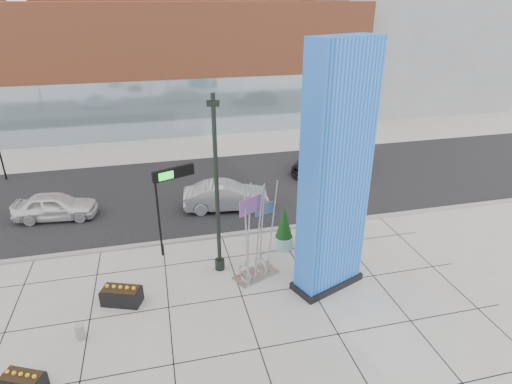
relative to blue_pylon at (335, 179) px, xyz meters
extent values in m
plane|color=#9E9991|center=(-4.75, 1.03, -4.91)|extent=(160.00, 160.00, 0.00)
cube|color=black|center=(-4.75, 11.03, -4.90)|extent=(80.00, 12.00, 0.02)
cube|color=gray|center=(-4.75, 5.03, -4.85)|extent=(80.00, 0.30, 0.12)
cube|color=#A04F2E|center=(-3.75, 28.03, 0.59)|extent=(34.00, 10.00, 11.00)
cube|color=#8CA5B2|center=(-3.75, 23.23, -2.41)|extent=(34.00, 0.60, 5.00)
cube|color=slate|center=(21.25, 33.03, 4.09)|extent=(20.00, 18.00, 18.00)
cube|color=blue|center=(0.00, 0.00, 0.17)|extent=(3.04, 2.09, 10.17)
cube|color=black|center=(0.00, 0.00, -4.77)|extent=(3.34, 2.38, 0.28)
cylinder|color=black|center=(-4.31, 2.20, -0.90)|extent=(0.18, 0.18, 8.02)
cylinder|color=black|center=(-4.31, 2.20, -4.66)|extent=(0.44, 0.44, 0.50)
cube|color=black|center=(-4.31, 2.20, 2.70)|extent=(0.54, 0.33, 0.22)
cube|color=#B1B4B6|center=(-2.85, 1.31, -4.89)|extent=(2.19, 1.70, 0.05)
cylinder|color=#B1B4B6|center=(-3.47, 1.13, -2.68)|extent=(0.08, 0.08, 4.46)
cylinder|color=#B1B4B6|center=(-3.12, 1.44, -2.68)|extent=(0.08, 0.08, 4.46)
cylinder|color=#B1B4B6|center=(-2.76, 1.22, -2.68)|extent=(0.08, 0.08, 4.46)
cylinder|color=#B1B4B6|center=(-2.36, 1.49, -2.68)|extent=(0.08, 0.08, 4.46)
cylinder|color=#B1B4B6|center=(-2.14, 1.09, -2.68)|extent=(0.08, 0.08, 4.46)
torus|color=#B1B4B6|center=(-3.52, 1.22, -4.48)|extent=(0.39, 0.77, 0.81)
torus|color=#B1B4B6|center=(-3.07, 1.40, -4.48)|extent=(0.39, 0.77, 0.81)
torus|color=#B1B4B6|center=(-2.63, 1.22, -4.48)|extent=(0.39, 0.77, 0.81)
torus|color=#B1B4B6|center=(-2.18, 1.40, -4.48)|extent=(0.39, 0.77, 0.81)
cube|color=red|center=(-3.12, 1.31, -1.34)|extent=(1.04, 0.61, 0.71)
cube|color=#B1B4B6|center=(-2.32, 1.40, -1.79)|extent=(0.86, 0.33, 0.54)
cylinder|color=gray|center=(-9.94, -0.95, -4.60)|extent=(0.32, 0.32, 0.62)
cylinder|color=black|center=(-6.81, 3.98, -2.79)|extent=(0.10, 0.10, 4.25)
cube|color=black|center=(-5.90, 3.98, -0.87)|extent=(1.94, 0.93, 0.51)
cube|color=#19D833|center=(-6.31, 3.86, -0.87)|extent=(0.66, 0.28, 0.35)
cylinder|color=#8FC0B8|center=(1.60, 3.22, -4.56)|extent=(1.02, 1.02, 0.71)
cylinder|color=black|center=(1.60, 3.22, -4.20)|extent=(0.94, 0.94, 0.06)
cone|color=black|center=(1.60, 3.22, -3.29)|extent=(0.91, 0.91, 1.83)
cylinder|color=#8FC0B8|center=(0.45, 2.83, -4.59)|extent=(0.92, 0.92, 0.65)
cylinder|color=black|center=(0.45, 2.83, -4.27)|extent=(0.85, 0.85, 0.06)
cone|color=black|center=(0.45, 2.83, -3.43)|extent=(0.83, 0.83, 1.66)
cylinder|color=#8FC0B8|center=(-0.95, 3.26, -4.60)|extent=(0.91, 0.91, 0.63)
cylinder|color=black|center=(-0.95, 3.26, -4.28)|extent=(0.83, 0.83, 0.05)
cone|color=black|center=(-0.95, 3.26, -3.46)|extent=(0.82, 0.82, 1.63)
cube|color=black|center=(-8.55, 0.77, -4.58)|extent=(1.72, 1.27, 0.66)
cube|color=black|center=(-8.55, 0.77, -4.23)|extent=(1.58, 1.13, 0.07)
cube|color=black|center=(-11.39, -2.89, -4.63)|extent=(1.48, 1.16, 0.57)
cube|color=black|center=(-11.39, -2.89, -4.32)|extent=(1.36, 1.03, 0.06)
imported|color=white|center=(-12.39, 9.23, -4.16)|extent=(4.56, 2.22, 1.50)
imported|color=#97989E|center=(-2.95, 8.16, -4.11)|extent=(5.07, 2.28, 1.61)
imported|color=black|center=(4.96, 11.85, -4.12)|extent=(5.69, 2.91, 1.58)
cylinder|color=black|center=(-16.75, 16.03, -3.31)|extent=(0.12, 0.12, 3.20)
camera|label=1|loc=(-6.58, -14.06, 6.42)|focal=30.00mm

